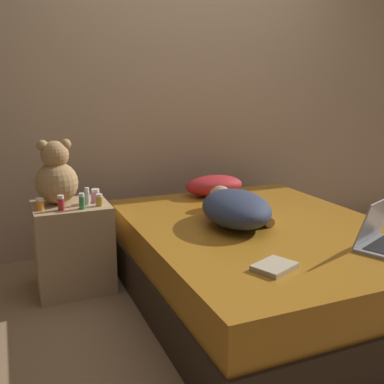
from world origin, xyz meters
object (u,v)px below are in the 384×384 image
at_px(teddy_bear, 56,176).
at_px(bottle_pink, 95,196).
at_px(bottle_amber, 99,200).
at_px(book, 275,267).
at_px(person_lying, 235,207).
at_px(bottle_green, 82,201).
at_px(bottle_red, 61,203).
at_px(pillow, 214,185).
at_px(bottle_orange, 40,204).
at_px(bottle_clear, 87,196).

bearing_deg(teddy_bear, bottle_pink, -17.56).
distance_m(bottle_amber, book, 1.20).
xyz_separation_m(person_lying, bottle_green, (-0.83, 0.36, 0.04)).
bearing_deg(bottle_red, teddy_bear, 89.58).
relative_size(bottle_pink, bottle_green, 0.89).
distance_m(person_lying, teddy_bear, 1.10).
distance_m(pillow, book, 1.39).
bearing_deg(pillow, bottle_green, -162.90).
relative_size(bottle_orange, bottle_green, 0.76).
bearing_deg(pillow, bottle_clear, -166.95).
bearing_deg(bottle_amber, bottle_pink, 92.94).
relative_size(person_lying, bottle_amber, 10.13).
relative_size(bottle_green, bottle_clear, 0.90).
distance_m(person_lying, bottle_green, 0.90).
relative_size(pillow, bottle_amber, 6.00).
height_order(pillow, bottle_amber, bottle_amber).
distance_m(person_lying, bottle_pink, 0.87).
distance_m(bottle_amber, bottle_green, 0.11).
bearing_deg(book, person_lying, 76.42).
bearing_deg(book, bottle_orange, 129.08).
bearing_deg(bottle_green, person_lying, -23.44).
distance_m(pillow, teddy_bear, 1.15).
distance_m(bottle_orange, bottle_pink, 0.34).
distance_m(person_lying, bottle_clear, 0.90).
distance_m(pillow, bottle_pink, 0.93).
bearing_deg(bottle_clear, bottle_pink, 30.72).
height_order(teddy_bear, bottle_pink, teddy_bear).
xyz_separation_m(pillow, bottle_pink, (-0.91, -0.19, 0.05)).
height_order(person_lying, bottle_clear, person_lying).
height_order(bottle_pink, bottle_clear, bottle_clear).
bearing_deg(bottle_green, bottle_orange, 163.08).
relative_size(bottle_pink, bottle_clear, 0.81).
height_order(person_lying, bottle_red, person_lying).
height_order(bottle_red, book, bottle_red).
bearing_deg(bottle_red, book, -53.47).
height_order(teddy_bear, bottle_red, teddy_bear).
xyz_separation_m(pillow, bottle_amber, (-0.90, -0.28, 0.05)).
relative_size(bottle_orange, bottle_pink, 0.85).
bearing_deg(bottle_clear, bottle_orange, -176.46).
xyz_separation_m(teddy_bear, bottle_orange, (-0.12, -0.12, -0.14)).
relative_size(bottle_amber, bottle_green, 0.77).
bearing_deg(bottle_amber, bottle_orange, 173.22).
xyz_separation_m(bottle_green, book, (0.66, -1.03, -0.12)).
distance_m(bottle_orange, book, 1.42).
bearing_deg(bottle_clear, person_lying, -29.70).
bearing_deg(person_lying, teddy_bear, 161.36).
relative_size(pillow, bottle_green, 4.60).
bearing_deg(bottle_amber, bottle_green, -164.48).
relative_size(bottle_green, book, 0.43).
distance_m(teddy_bear, bottle_red, 0.21).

